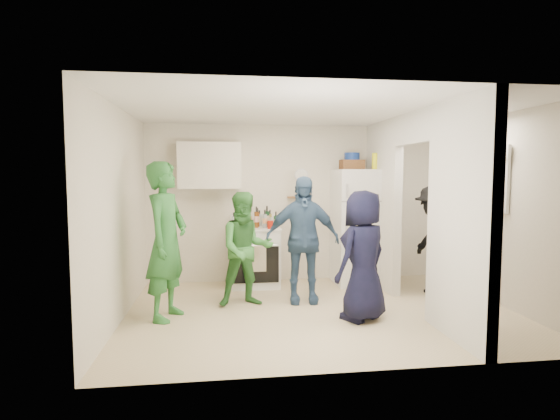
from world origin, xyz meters
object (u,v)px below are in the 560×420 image
Objects in this scene: wicker_basket at (352,165)px; blue_bowl at (352,156)px; person_green_center at (246,249)px; yellow_cup_stack_top at (375,161)px; person_green_left at (167,241)px; fridge at (358,227)px; stove at (255,257)px; person_nook at (434,240)px; person_denim at (302,239)px; person_navy at (363,255)px.

blue_bowl is at bearing 0.00° from wicker_basket.
yellow_cup_stack_top is at bearing 15.26° from person_green_center.
yellow_cup_stack_top is at bearing -47.91° from person_green_left.
yellow_cup_stack_top is (0.22, -0.10, 1.02)m from fridge.
yellow_cup_stack_top is at bearing -4.03° from stove.
person_nook is (2.68, 0.16, 0.04)m from person_green_center.
person_nook reaches higher than person_green_center.
person_nook is at bearing -47.43° from yellow_cup_stack_top.
wicker_basket is at bearing 0.00° from blue_bowl.
stove is at bearing -179.25° from blue_bowl.
stove is 1.69m from fridge.
blue_bowl reaches higher than person_nook.
wicker_basket is 3.16m from person_green_left.
person_green_center is 0.88× the size of person_denim.
person_denim is (-0.96, -0.94, -1.15)m from blue_bowl.
person_denim reaches higher than person_green_center.
fridge is 3.08m from person_green_left.
fridge is at bearing -127.34° from person_nook.
person_green_left is at bearing -129.58° from stove.
person_green_center is at bearing -149.49° from blue_bowl.
person_green_center is 1.53m from person_navy.
person_navy is (-0.48, -1.71, -0.13)m from fridge.
person_denim is (0.57, -0.92, 0.39)m from stove.
blue_bowl is at bearing 154.89° from yellow_cup_stack_top.
stove is 0.51× the size of fridge.
blue_bowl reaches higher than wicker_basket.
blue_bowl reaches higher than fridge.
blue_bowl is 2.35m from person_green_center.
stove is 0.61× the size of person_green_center.
person_denim is at bearing -58.30° from stove.
person_nook is (1.92, 0.09, -0.06)m from person_denim.
person_green_center is 0.77m from person_denim.
blue_bowl is (1.53, 0.02, 1.54)m from stove.
fridge is 1.18m from person_nook.
wicker_basket is at bearing -42.92° from person_green_left.
person_navy is 1.62m from person_nook.
wicker_basket reaches higher than person_denim.
person_green_center is (-1.71, -1.01, -1.12)m from wicker_basket.
stove is 1.15m from person_denim.
person_green_left is 1.05m from person_green_center.
yellow_cup_stack_top is (0.32, -0.15, -0.08)m from blue_bowl.
blue_bowl is at bearing -42.92° from person_green_left.
blue_bowl is 0.36m from yellow_cup_stack_top.
person_denim is at bearing -88.79° from person_navy.
yellow_cup_stack_top is 1.84m from person_denim.
person_denim reaches higher than person_nook.
person_green_center is at bearing -171.10° from person_denim.
blue_bowl is at bearing -136.36° from person_navy.
person_green_left is at bearing -161.04° from person_denim.
blue_bowl reaches higher than person_green_left.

